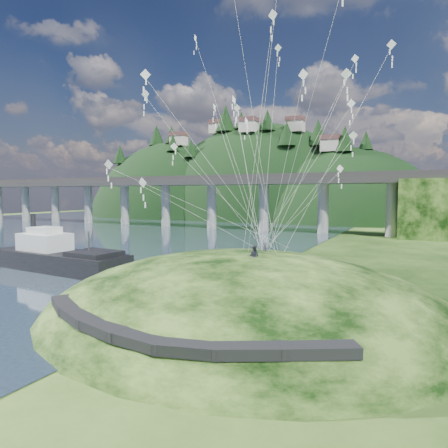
% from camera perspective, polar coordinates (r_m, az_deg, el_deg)
% --- Properties ---
extents(ground, '(320.00, 320.00, 0.00)m').
position_cam_1_polar(ground, '(36.30, -10.15, -11.53)').
color(ground, black).
rests_on(ground, ground).
extents(grass_hill, '(36.00, 32.00, 13.00)m').
position_cam_1_polar(grass_hill, '(34.54, 3.06, -14.91)').
color(grass_hill, black).
rests_on(grass_hill, ground).
extents(footpath, '(22.29, 5.84, 0.83)m').
position_cam_1_polar(footpath, '(23.97, -9.87, -14.76)').
color(footpath, black).
rests_on(footpath, ground).
extents(bridge, '(160.00, 11.00, 15.00)m').
position_cam_1_polar(bridge, '(108.85, 0.81, 4.31)').
color(bridge, '#2D2B2B').
rests_on(bridge, ground).
extents(far_ridge, '(153.00, 70.00, 94.50)m').
position_cam_1_polar(far_ridge, '(164.29, 3.35, -1.65)').
color(far_ridge, black).
rests_on(far_ridge, ground).
extents(work_barge, '(20.80, 6.85, 7.17)m').
position_cam_1_polar(work_barge, '(55.96, -22.71, -4.28)').
color(work_barge, black).
rests_on(work_barge, ground).
extents(wooden_dock, '(13.26, 4.37, 0.94)m').
position_cam_1_polar(wooden_dock, '(42.38, -7.33, -8.60)').
color(wooden_dock, '#3D2818').
rests_on(wooden_dock, ground).
extents(kite_flyers, '(1.18, 3.99, 1.81)m').
position_cam_1_polar(kite_flyers, '(32.23, 4.69, -2.94)').
color(kite_flyers, '#292A36').
rests_on(kite_flyers, ground).
extents(kite_swarm, '(20.42, 15.16, 18.43)m').
position_cam_1_polar(kite_swarm, '(35.62, 4.12, 19.54)').
color(kite_swarm, white).
rests_on(kite_swarm, ground).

